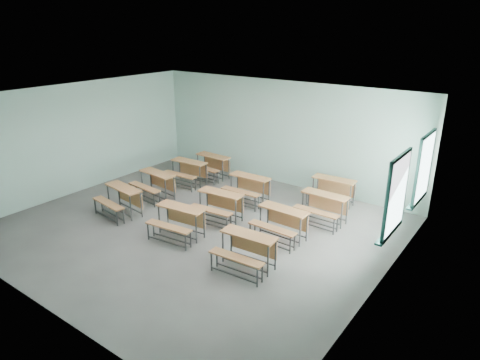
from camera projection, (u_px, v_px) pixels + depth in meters
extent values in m
cube|color=slate|center=(196.00, 228.00, 10.64)|extent=(9.00, 8.00, 0.02)
cube|color=silver|center=(191.00, 98.00, 9.53)|extent=(9.00, 8.00, 0.02)
cube|color=#A5CEC1|center=(282.00, 133.00, 13.12)|extent=(9.00, 0.02, 3.20)
cube|color=#A5CEC1|center=(31.00, 228.00, 7.04)|extent=(9.00, 0.02, 3.20)
cube|color=#A5CEC1|center=(80.00, 138.00, 12.58)|extent=(0.02, 8.00, 3.20)
cube|color=#A5CEC1|center=(384.00, 214.00, 7.59)|extent=(0.02, 8.00, 3.20)
cube|color=#1A4A44|center=(419.00, 199.00, 9.97)|extent=(0.06, 1.20, 0.06)
cube|color=#1A4A44|center=(429.00, 134.00, 9.43)|extent=(0.06, 1.20, 0.06)
cube|color=#1A4A44|center=(417.00, 174.00, 9.27)|extent=(0.06, 0.06, 1.60)
cube|color=#1A4A44|center=(430.00, 161.00, 10.13)|extent=(0.06, 0.06, 1.60)
cube|color=#1A4A44|center=(424.00, 167.00, 9.70)|extent=(0.04, 0.04, 1.48)
cube|color=#1A4A44|center=(424.00, 167.00, 9.70)|extent=(0.04, 1.08, 0.04)
cube|color=#1A4A44|center=(417.00, 201.00, 10.01)|extent=(0.14, 1.28, 0.04)
cube|color=white|center=(425.00, 168.00, 9.69)|extent=(0.01, 1.08, 1.48)
cube|color=#1A4A44|center=(391.00, 230.00, 8.45)|extent=(0.06, 1.20, 0.06)
cube|color=#1A4A44|center=(402.00, 156.00, 7.92)|extent=(0.06, 1.20, 0.06)
cube|color=#1A4A44|center=(387.00, 204.00, 7.75)|extent=(0.06, 0.06, 1.60)
cube|color=#1A4A44|center=(405.00, 186.00, 8.62)|extent=(0.06, 0.06, 1.60)
cube|color=#1A4A44|center=(396.00, 194.00, 8.18)|extent=(0.04, 0.04, 1.48)
cube|color=#1A4A44|center=(396.00, 194.00, 8.18)|extent=(0.04, 1.08, 0.04)
cube|color=#1A4A44|center=(389.00, 232.00, 8.49)|extent=(0.14, 1.28, 0.04)
cube|color=white|center=(398.00, 194.00, 8.17)|extent=(0.01, 1.08, 1.48)
cube|color=#A06539|center=(123.00, 188.00, 11.19)|extent=(1.23, 0.56, 0.04)
cube|color=#A06539|center=(130.00, 196.00, 11.42)|extent=(1.12, 0.18, 0.41)
cylinder|color=#3C3F42|center=(109.00, 197.00, 11.57)|extent=(0.04, 0.04, 0.70)
cylinder|color=#3C3F42|center=(131.00, 208.00, 10.86)|extent=(0.04, 0.04, 0.70)
cylinder|color=#3C3F42|center=(119.00, 194.00, 11.78)|extent=(0.04, 0.04, 0.70)
cylinder|color=#3C3F42|center=(141.00, 205.00, 11.07)|extent=(0.04, 0.04, 0.70)
cube|color=#3C3F42|center=(120.00, 211.00, 11.30)|extent=(1.08, 0.18, 0.03)
cube|color=#3C3F42|center=(131.00, 208.00, 11.52)|extent=(1.08, 0.18, 0.03)
cube|color=#A06539|center=(108.00, 203.00, 10.98)|extent=(1.21, 0.41, 0.03)
cylinder|color=#3C3F42|center=(95.00, 206.00, 11.34)|extent=(0.04, 0.04, 0.41)
cylinder|color=#3C3F42|center=(117.00, 219.00, 10.63)|extent=(0.04, 0.04, 0.41)
cylinder|color=#3C3F42|center=(102.00, 204.00, 11.47)|extent=(0.04, 0.04, 0.41)
cylinder|color=#3C3F42|center=(124.00, 216.00, 10.76)|extent=(0.04, 0.04, 0.41)
cube|color=#3C3F42|center=(106.00, 217.00, 11.03)|extent=(1.08, 0.18, 0.03)
cube|color=#3C3F42|center=(113.00, 214.00, 11.16)|extent=(1.08, 0.18, 0.03)
cube|color=#A06539|center=(181.00, 207.00, 10.00)|extent=(1.22, 0.52, 0.04)
cube|color=#A06539|center=(186.00, 216.00, 10.26)|extent=(1.12, 0.14, 0.41)
cylinder|color=#3C3F42|center=(159.00, 219.00, 10.26)|extent=(0.04, 0.04, 0.70)
cylinder|color=#3C3F42|center=(196.00, 230.00, 9.75)|extent=(0.04, 0.04, 0.70)
cylinder|color=#3C3F42|center=(168.00, 214.00, 10.52)|extent=(0.04, 0.04, 0.70)
cylinder|color=#3C3F42|center=(204.00, 224.00, 10.00)|extent=(0.04, 0.04, 0.70)
cube|color=#3C3F42|center=(178.00, 234.00, 10.09)|extent=(1.08, 0.14, 0.03)
cube|color=#3C3F42|center=(186.00, 229.00, 10.35)|extent=(1.08, 0.14, 0.03)
cube|color=#A06539|center=(168.00, 227.00, 9.72)|extent=(1.20, 0.37, 0.03)
cylinder|color=#3C3F42|center=(148.00, 231.00, 9.98)|extent=(0.04, 0.04, 0.41)
cylinder|color=#3C3F42|center=(186.00, 243.00, 9.46)|extent=(0.04, 0.04, 0.41)
cylinder|color=#3C3F42|center=(153.00, 228.00, 10.13)|extent=(0.04, 0.04, 0.41)
cylinder|color=#3C3F42|center=(191.00, 239.00, 9.62)|extent=(0.04, 0.04, 0.41)
cube|color=#3C3F42|center=(167.00, 242.00, 9.76)|extent=(1.08, 0.14, 0.03)
cube|color=#3C3F42|center=(172.00, 239.00, 9.92)|extent=(1.08, 0.14, 0.03)
cube|color=#A06539|center=(249.00, 235.00, 8.71)|extent=(1.21, 0.46, 0.04)
cube|color=#A06539|center=(253.00, 244.00, 8.96)|extent=(1.13, 0.09, 0.41)
cylinder|color=#3C3F42|center=(223.00, 247.00, 8.99)|extent=(0.04, 0.04, 0.70)
cylinder|color=#3C3F42|center=(268.00, 262.00, 8.44)|extent=(0.04, 0.04, 0.70)
cylinder|color=#3C3F42|center=(231.00, 241.00, 9.24)|extent=(0.04, 0.04, 0.70)
cylinder|color=#3C3F42|center=(276.00, 255.00, 8.69)|extent=(0.04, 0.04, 0.70)
cube|color=#3C3F42|center=(245.00, 265.00, 8.80)|extent=(1.09, 0.09, 0.03)
cube|color=#3C3F42|center=(253.00, 258.00, 9.05)|extent=(1.09, 0.09, 0.03)
cube|color=#A06539|center=(236.00, 258.00, 8.44)|extent=(1.20, 0.32, 0.03)
cylinder|color=#3C3F42|center=(211.00, 262.00, 8.72)|extent=(0.04, 0.04, 0.41)
cylinder|color=#3C3F42|center=(257.00, 278.00, 8.17)|extent=(0.04, 0.04, 0.41)
cylinder|color=#3C3F42|center=(217.00, 258.00, 8.87)|extent=(0.04, 0.04, 0.41)
cylinder|color=#3C3F42|center=(262.00, 273.00, 8.31)|extent=(0.04, 0.04, 0.41)
cube|color=#3C3F42|center=(234.00, 275.00, 8.49)|extent=(1.09, 0.09, 0.03)
cube|color=#3C3F42|center=(239.00, 271.00, 8.63)|extent=(1.09, 0.09, 0.03)
cube|color=#A06539|center=(157.00, 173.00, 12.28)|extent=(1.22, 0.51, 0.04)
cube|color=#A06539|center=(163.00, 181.00, 12.51)|extent=(1.12, 0.13, 0.41)
cylinder|color=#3C3F42|center=(142.00, 182.00, 12.63)|extent=(0.04, 0.04, 0.70)
cylinder|color=#3C3F42|center=(166.00, 191.00, 11.96)|extent=(0.04, 0.04, 0.70)
cylinder|color=#3C3F42|center=(151.00, 180.00, 12.86)|extent=(0.04, 0.04, 0.70)
cylinder|color=#3C3F42|center=(174.00, 188.00, 12.18)|extent=(0.04, 0.04, 0.70)
cube|color=#3C3F42|center=(154.00, 195.00, 12.38)|extent=(1.08, 0.13, 0.03)
cube|color=#3C3F42|center=(163.00, 192.00, 12.61)|extent=(1.08, 0.13, 0.03)
cube|color=#A06539|center=(144.00, 187.00, 12.05)|extent=(1.20, 0.36, 0.03)
cylinder|color=#3C3F42|center=(131.00, 191.00, 12.40)|extent=(0.04, 0.04, 0.41)
cylinder|color=#3C3F42|center=(154.00, 200.00, 11.72)|extent=(0.04, 0.04, 0.41)
cylinder|color=#3C3F42|center=(136.00, 189.00, 12.53)|extent=(0.04, 0.04, 0.41)
cylinder|color=#3C3F42|center=(160.00, 198.00, 11.85)|extent=(0.04, 0.04, 0.41)
cube|color=#3C3F42|center=(143.00, 199.00, 12.10)|extent=(1.08, 0.13, 0.03)
cube|color=#3C3F42|center=(148.00, 198.00, 12.23)|extent=(1.08, 0.13, 0.03)
cube|color=#A06539|center=(221.00, 193.00, 10.86)|extent=(1.22, 0.50, 0.04)
cube|color=#A06539|center=(225.00, 201.00, 11.11)|extent=(1.12, 0.12, 0.41)
cylinder|color=#3C3F42|center=(200.00, 204.00, 11.12)|extent=(0.04, 0.04, 0.70)
cylinder|color=#3C3F42|center=(236.00, 213.00, 10.60)|extent=(0.04, 0.04, 0.70)
cylinder|color=#3C3F42|center=(207.00, 200.00, 11.38)|extent=(0.04, 0.04, 0.70)
cylinder|color=#3C3F42|center=(242.00, 209.00, 10.85)|extent=(0.04, 0.04, 0.70)
cube|color=#3C3F42|center=(218.00, 217.00, 10.95)|extent=(1.09, 0.12, 0.03)
cube|color=#3C3F42|center=(224.00, 213.00, 11.20)|extent=(1.09, 0.12, 0.03)
cube|color=#A06539|center=(210.00, 210.00, 10.58)|extent=(1.20, 0.35, 0.03)
cylinder|color=#3C3F42|center=(191.00, 215.00, 10.84)|extent=(0.04, 0.04, 0.41)
cylinder|color=#3C3F42|center=(227.00, 225.00, 10.32)|extent=(0.04, 0.04, 0.41)
cylinder|color=#3C3F42|center=(195.00, 212.00, 10.99)|extent=(0.04, 0.04, 0.41)
cylinder|color=#3C3F42|center=(231.00, 222.00, 10.47)|extent=(0.04, 0.04, 0.41)
cube|color=#3C3F42|center=(208.00, 224.00, 10.62)|extent=(1.09, 0.12, 0.03)
cube|color=#3C3F42|center=(213.00, 221.00, 10.77)|extent=(1.09, 0.12, 0.03)
cube|color=#A06539|center=(284.00, 209.00, 9.90)|extent=(1.20, 0.43, 0.04)
cube|color=#A06539|center=(287.00, 218.00, 10.14)|extent=(1.13, 0.05, 0.41)
cylinder|color=#3C3F42|center=(260.00, 220.00, 10.22)|extent=(0.04, 0.04, 0.70)
cylinder|color=#3C3F42|center=(300.00, 233.00, 9.60)|extent=(0.04, 0.04, 0.70)
cylinder|color=#3C3F42|center=(268.00, 216.00, 10.46)|extent=(0.04, 0.04, 0.70)
cylinder|color=#3C3F42|center=(307.00, 228.00, 9.84)|extent=(0.04, 0.04, 0.70)
cube|color=#3C3F42|center=(279.00, 236.00, 10.00)|extent=(1.09, 0.06, 0.03)
cube|color=#3C3F42|center=(286.00, 231.00, 10.23)|extent=(1.09, 0.06, 0.03)
cube|color=#A06539|center=(272.00, 228.00, 9.65)|extent=(1.19, 0.28, 0.03)
cylinder|color=#3C3F42|center=(250.00, 232.00, 9.97)|extent=(0.04, 0.04, 0.41)
cylinder|color=#3C3F42|center=(290.00, 246.00, 9.35)|extent=(0.04, 0.04, 0.41)
cylinder|color=#3C3F42|center=(255.00, 229.00, 10.11)|extent=(0.04, 0.04, 0.41)
cylinder|color=#3C3F42|center=(295.00, 242.00, 9.49)|extent=(0.04, 0.04, 0.41)
cube|color=#3C3F42|center=(269.00, 243.00, 9.70)|extent=(1.09, 0.06, 0.03)
cube|color=#3C3F42|center=(274.00, 240.00, 9.84)|extent=(1.09, 0.06, 0.03)
cube|color=#A06539|center=(189.00, 162.00, 13.31)|extent=(1.20, 0.45, 0.04)
cube|color=#A06539|center=(193.00, 169.00, 13.56)|extent=(1.13, 0.07, 0.41)
cylinder|color=#3C3F42|center=(173.00, 171.00, 13.59)|extent=(0.04, 0.04, 0.70)
cylinder|color=#3C3F42|center=(200.00, 177.00, 13.03)|extent=(0.04, 0.04, 0.70)
cylinder|color=#3C3F42|center=(180.00, 168.00, 13.84)|extent=(0.04, 0.04, 0.70)
cylinder|color=#3C3F42|center=(206.00, 174.00, 13.28)|extent=(0.04, 0.04, 0.70)
cube|color=#3C3F42|center=(187.00, 182.00, 13.40)|extent=(1.09, 0.08, 0.03)
cube|color=#3C3F42|center=(193.00, 179.00, 13.65)|extent=(1.09, 0.08, 0.03)
cube|color=#A06539|center=(179.00, 175.00, 13.04)|extent=(1.20, 0.30, 0.03)
cylinder|color=#3C3F42|center=(165.00, 179.00, 13.32)|extent=(0.04, 0.04, 0.41)
cylinder|color=#3C3F42|center=(192.00, 186.00, 12.76)|extent=(0.04, 0.04, 0.41)
cylinder|color=#3C3F42|center=(169.00, 177.00, 13.47)|extent=(0.04, 0.04, 0.41)
cylinder|color=#3C3F42|center=(196.00, 184.00, 12.91)|extent=(0.04, 0.04, 0.41)
cube|color=#3C3F42|center=(178.00, 186.00, 13.09)|extent=(1.09, 0.08, 0.03)
cube|color=#3C3F42|center=(182.00, 184.00, 13.23)|extent=(1.09, 0.08, 0.03)
cube|color=#A06539|center=(250.00, 177.00, 12.00)|extent=(1.19, 0.42, 0.04)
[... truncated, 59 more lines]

